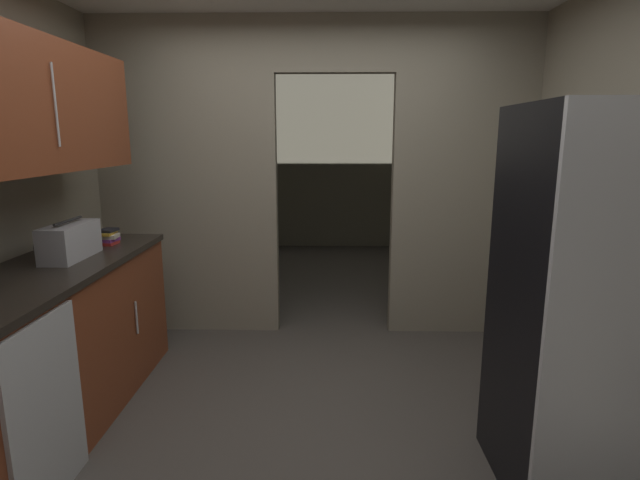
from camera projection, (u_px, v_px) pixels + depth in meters
The scene contains 9 objects.
ground at pixel (306, 435), 2.80m from camera, with size 20.00×20.00×0.00m, color #47423D.
kitchen_partition at pixel (309, 173), 4.09m from camera, with size 3.56×0.12×2.58m.
adjoining_room_shell at pixel (320, 165), 6.34m from camera, with size 3.56×3.46×2.58m.
refrigerator at pixel (605, 307), 2.23m from camera, with size 0.84×0.74×1.79m.
lower_cabinet_run at pixel (49, 350), 2.80m from camera, with size 0.65×2.11×0.93m.
dishwasher at pixel (47, 413), 2.22m from camera, with size 0.02×0.56×0.87m.
upper_cabinet_counterside at pixel (20, 105), 2.52m from camera, with size 0.36×1.90×0.69m.
boombox at pixel (70, 241), 2.96m from camera, with size 0.19×0.44×0.24m.
book_stack at pixel (108, 237), 3.36m from camera, with size 0.13×0.16×0.11m.
Camera 1 is at (0.13, -2.51, 1.65)m, focal length 27.87 mm.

